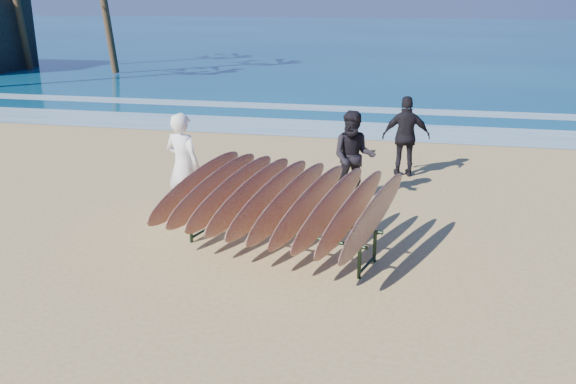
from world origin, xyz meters
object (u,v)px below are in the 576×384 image
surfboard_rack (279,200)px  person_white (183,165)px  person_dark_a (354,157)px  person_dark_b (406,137)px

surfboard_rack → person_white: person_white is taller
person_white → person_dark_a: 3.30m
surfboard_rack → person_white: (-2.08, 1.28, 0.09)m
surfboard_rack → person_dark_a: (0.86, 2.78, 0.03)m
person_white → person_dark_b: size_ratio=1.07×
surfboard_rack → person_dark_b: size_ratio=2.09×
person_white → person_dark_a: (2.94, 1.50, -0.06)m
person_white → person_dark_b: (3.89, 3.51, -0.06)m
person_dark_a → person_dark_b: size_ratio=1.00×
person_white → person_dark_a: bearing=-136.4°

